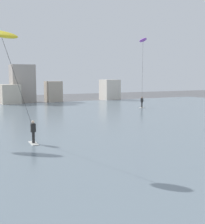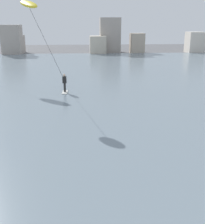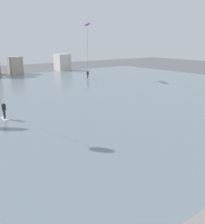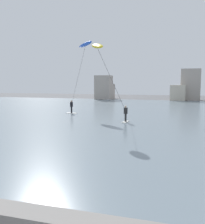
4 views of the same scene
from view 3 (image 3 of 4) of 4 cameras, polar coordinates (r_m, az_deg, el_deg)
water_bay at (r=32.80m, az=-19.48°, el=2.15°), size 84.00×52.00×0.10m
kitesurfer_purple at (r=50.61m, az=-3.45°, el=18.20°), size 3.09×3.76×10.49m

